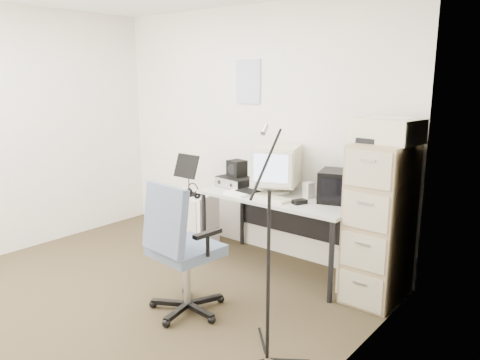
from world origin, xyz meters
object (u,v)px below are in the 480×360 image
Objects in this scene: filing_cabinet at (380,223)px; office_chair at (186,247)px; side_cart at (192,220)px; desk at (280,233)px.

office_chair is (-1.05, -1.16, -0.12)m from filing_cabinet.
filing_cabinet reaches higher than side_cart.
filing_cabinet reaches higher than desk.
office_chair is (-0.10, -1.13, 0.16)m from desk.
desk is at bearing -178.19° from filing_cabinet.
side_cart is (-1.00, 1.06, -0.24)m from office_chair.
side_cart is (-1.10, -0.07, -0.07)m from desk.
side_cart is (-2.05, -0.10, -0.36)m from filing_cabinet.
office_chair is at bearing -95.14° from desk.
desk is 1.11m from side_cart.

